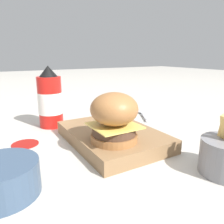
{
  "coord_description": "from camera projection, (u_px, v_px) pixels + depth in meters",
  "views": [
    {
      "loc": [
        0.45,
        -0.22,
        0.23
      ],
      "look_at": [
        -0.03,
        0.07,
        0.09
      ],
      "focal_mm": 35.0,
      "sensor_mm": 36.0,
      "label": 1
    }
  ],
  "objects": [
    {
      "name": "serving_board",
      "position": [
        112.0,
        136.0,
        0.59
      ],
      "size": [
        0.3,
        0.21,
        0.04
      ],
      "color": "olive",
      "rests_on": "ground_plane"
    },
    {
      "name": "ketchup_bottle",
      "position": [
        50.0,
        100.0,
        0.71
      ],
      "size": [
        0.08,
        0.08,
        0.2
      ],
      "color": "red",
      "rests_on": "ground_plane"
    },
    {
      "name": "ketchup_puddle",
      "position": [
        25.0,
        144.0,
        0.58
      ],
      "size": [
        0.07,
        0.07,
        0.0
      ],
      "color": "#9E140F",
      "rests_on": "ground_plane"
    },
    {
      "name": "ground_plane",
      "position": [
        95.0,
        152.0,
        0.54
      ],
      "size": [
        6.0,
        6.0,
        0.0
      ],
      "primitive_type": "plane",
      "color": "#B7B2A8"
    },
    {
      "name": "spoon",
      "position": [
        141.0,
        113.0,
        0.87
      ],
      "size": [
        0.15,
        0.09,
        0.01
      ],
      "rotation": [
        0.0,
        0.0,
        2.66
      ],
      "color": "#B2B2B7",
      "rests_on": "ground_plane"
    },
    {
      "name": "side_bowl",
      "position": [
        1.0,
        178.0,
        0.37
      ],
      "size": [
        0.13,
        0.13,
        0.06
      ],
      "color": "#384C66",
      "rests_on": "ground_plane"
    },
    {
      "name": "burger",
      "position": [
        114.0,
        117.0,
        0.5
      ],
      "size": [
        0.11,
        0.11,
        0.12
      ],
      "color": "#9E6638",
      "rests_on": "serving_board"
    }
  ]
}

